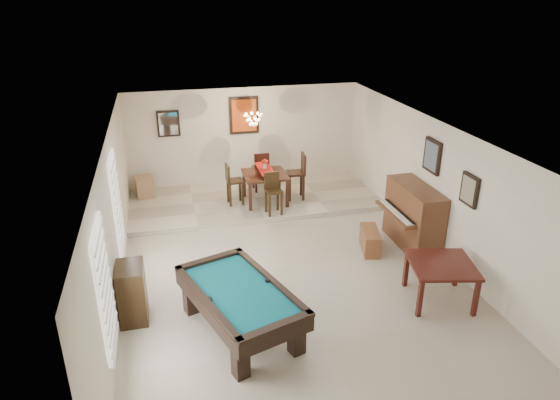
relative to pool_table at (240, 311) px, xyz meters
name	(u,v)px	position (x,y,z in m)	size (l,w,h in m)	color
ground_plane	(288,268)	(1.17, 1.65, -0.37)	(6.00, 9.00, 0.02)	beige
wall_back	(244,138)	(1.17, 6.15, 0.94)	(6.00, 0.04, 2.60)	silver
wall_front	(403,382)	(1.17, -2.85, 0.94)	(6.00, 0.04, 2.60)	silver
wall_left	(114,222)	(-1.83, 1.65, 0.94)	(0.04, 9.00, 2.60)	silver
wall_right	(438,190)	(4.17, 1.65, 0.94)	(0.04, 9.00, 2.60)	silver
ceiling	(288,135)	(1.17, 1.65, 2.24)	(6.00, 9.00, 0.04)	white
dining_step	(255,200)	(1.17, 4.90, -0.30)	(6.00, 2.50, 0.12)	beige
window_left_front	(105,288)	(-1.80, -0.55, 1.04)	(0.06, 1.00, 1.70)	white
window_left_rear	(117,203)	(-1.80, 2.25, 1.04)	(0.06, 1.00, 1.70)	white
pool_table	(240,311)	(0.00, 0.00, 0.00)	(1.18, 2.19, 0.73)	black
square_table	(440,282)	(3.38, 0.02, -0.01)	(1.03, 1.03, 0.71)	#34110D
upright_piano	(407,217)	(3.72, 1.94, 0.28)	(0.87, 1.55, 1.29)	brown
piano_bench	(370,240)	(2.96, 1.93, -0.14)	(0.31, 0.79, 0.44)	brown
apothecary_chest	(132,293)	(-1.60, 0.73, 0.11)	(0.42, 0.63, 0.95)	black
dining_table	(265,185)	(1.38, 4.60, 0.17)	(1.01, 1.01, 0.84)	black
flower_vase	(265,164)	(1.38, 4.60, 0.71)	(0.14, 0.14, 0.25)	#B1230F
dining_chair_south	(274,194)	(1.43, 3.88, 0.23)	(0.35, 0.35, 0.95)	black
dining_chair_north	(260,171)	(1.43, 5.38, 0.27)	(0.38, 0.38, 1.02)	black
dining_chair_west	(235,184)	(0.66, 4.65, 0.25)	(0.37, 0.37, 1.00)	black
dining_chair_east	(296,176)	(2.15, 4.63, 0.32)	(0.42, 0.42, 1.13)	black
corner_bench	(145,187)	(-1.44, 5.67, 0.00)	(0.43, 0.54, 0.48)	#A77A5A
chandelier	(253,115)	(1.17, 4.85, 1.84)	(0.44, 0.44, 0.60)	#FFE5B2
back_painting	(244,115)	(1.17, 6.11, 1.54)	(0.75, 0.06, 0.95)	#D84C14
back_mirror	(168,124)	(-0.73, 6.11, 1.44)	(0.55, 0.06, 0.65)	white
right_picture_upper	(432,156)	(4.13, 1.95, 1.54)	(0.06, 0.55, 0.65)	slate
right_picture_lower	(470,190)	(4.13, 0.65, 1.34)	(0.06, 0.45, 0.55)	gray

